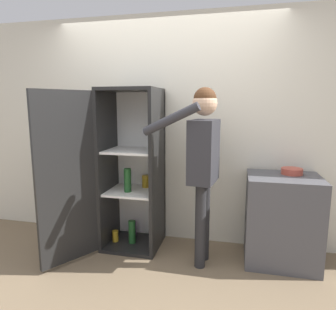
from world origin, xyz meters
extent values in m
plane|color=#7A664C|center=(0.00, 0.00, 0.00)|extent=(12.00, 12.00, 0.00)
cube|color=silver|center=(0.00, 0.98, 1.27)|extent=(7.00, 0.06, 2.55)
cube|color=black|center=(-0.31, 0.65, 0.02)|extent=(0.60, 0.56, 0.04)
cube|color=black|center=(-0.31, 0.65, 1.72)|extent=(0.60, 0.56, 0.04)
cube|color=white|center=(-0.31, 0.91, 0.87)|extent=(0.60, 0.03, 1.67)
cube|color=black|center=(-0.59, 0.65, 0.87)|extent=(0.03, 0.56, 1.67)
cube|color=black|center=(-0.02, 0.65, 0.87)|extent=(0.04, 0.56, 1.67)
cube|color=white|center=(-0.31, 0.65, 0.63)|extent=(0.53, 0.49, 0.02)
cube|color=white|center=(-0.31, 0.65, 1.08)|extent=(0.53, 0.49, 0.02)
cube|color=black|center=(-0.78, 0.13, 0.87)|extent=(0.35, 0.54, 1.67)
cylinder|color=#1E5123|center=(-0.31, 0.62, 0.16)|extent=(0.08, 0.08, 0.26)
cylinder|color=#B78C1E|center=(-0.20, 0.81, 0.71)|extent=(0.09, 0.09, 0.14)
cylinder|color=#B78C1E|center=(-0.51, 0.61, 0.10)|extent=(0.07, 0.07, 0.12)
cylinder|color=#723884|center=(-0.37, 0.83, 0.12)|extent=(0.07, 0.07, 0.16)
cylinder|color=#1E5123|center=(-0.34, 0.58, 0.77)|extent=(0.08, 0.08, 0.26)
cylinder|color=#262628|center=(0.48, 0.36, 0.42)|extent=(0.10, 0.10, 0.84)
cylinder|color=#262628|center=(0.50, 0.52, 0.42)|extent=(0.10, 0.10, 0.84)
cube|color=#2D2D33|center=(0.49, 0.44, 1.13)|extent=(0.28, 0.43, 0.59)
sphere|color=#DBAD89|center=(0.49, 0.44, 1.58)|extent=(0.23, 0.23, 0.23)
sphere|color=#4C2D19|center=(0.49, 0.44, 1.62)|extent=(0.21, 0.21, 0.21)
cylinder|color=#2D2D33|center=(0.21, 0.25, 1.44)|extent=(0.55, 0.15, 0.31)
cylinder|color=#2D2D33|center=(0.52, 0.67, 1.10)|extent=(0.08, 0.08, 0.56)
cube|color=#4C4C51|center=(1.26, 0.65, 0.44)|extent=(0.69, 0.57, 0.88)
cylinder|color=#B24738|center=(1.34, 0.75, 0.91)|extent=(0.20, 0.20, 0.06)
camera|label=1|loc=(0.80, -2.36, 1.57)|focal=32.00mm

